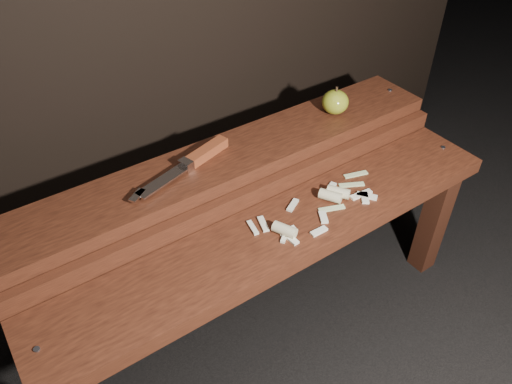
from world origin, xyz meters
TOP-DOWN VIEW (x-y plane):
  - ground at (0.00, 0.00)m, footprint 60.00×60.00m
  - bench_front_tier at (0.00, -0.06)m, footprint 1.20×0.20m
  - bench_rear_tier at (0.00, 0.17)m, footprint 1.20×0.21m
  - apple at (0.34, 0.17)m, footprint 0.07×0.07m
  - knife at (-0.09, 0.18)m, footprint 0.30×0.11m
  - apple_scraps at (0.11, -0.05)m, footprint 0.38×0.13m

SIDE VIEW (x-z plane):
  - ground at x=0.00m, z-range 0.00..0.00m
  - bench_front_tier at x=0.00m, z-range 0.14..0.56m
  - bench_rear_tier at x=0.00m, z-range 0.16..0.67m
  - apple_scraps at x=0.11m, z-range 0.42..0.44m
  - knife at x=-0.09m, z-range 0.50..0.53m
  - apple at x=0.34m, z-range 0.49..0.57m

